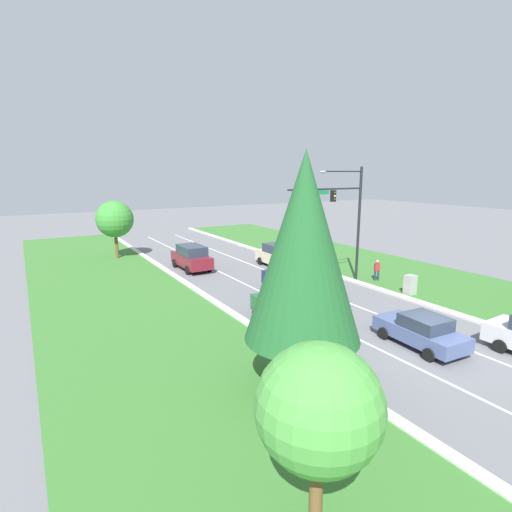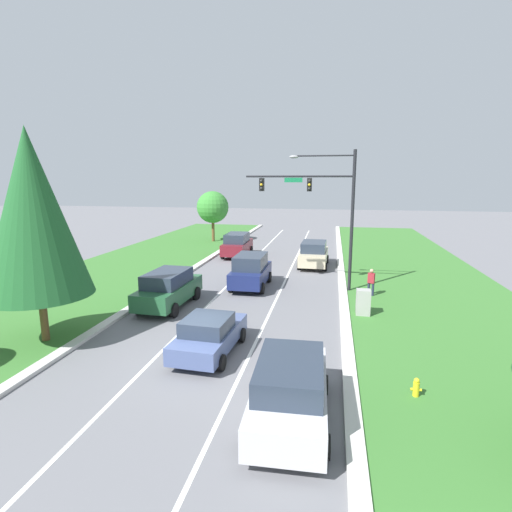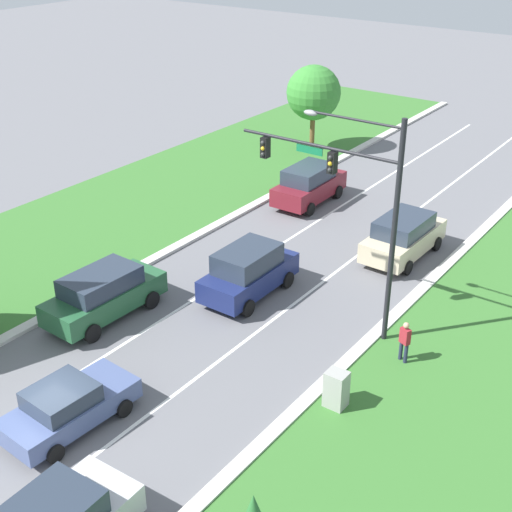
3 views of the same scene
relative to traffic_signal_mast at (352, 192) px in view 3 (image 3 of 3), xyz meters
name	(u,v)px [view 3 (image 3 of 3)]	position (x,y,z in m)	size (l,w,h in m)	color
ground_plane	(53,434)	(-4.26, -10.89, -5.65)	(160.00, 160.00, 0.00)	slate
lane_stripe_inner_left	(16,412)	(-6.06, -10.89, -5.64)	(0.14, 81.00, 0.01)	white
lane_stripe_inner_right	(92,457)	(-2.46, -10.89, -5.64)	(0.14, 81.00, 0.01)	white
traffic_signal_mast	(352,192)	(0.00, 0.00, 0.00)	(6.64, 0.41, 8.62)	black
slate_blue_sedan	(68,406)	(-4.09, -10.30, -4.86)	(2.29, 4.48, 1.58)	#475684
champagne_suv	(403,236)	(-0.77, 6.91, -4.62)	(2.35, 4.99, 2.01)	beige
burgundy_suv	(309,184)	(-7.78, 9.88, -4.56)	(2.23, 4.88, 2.11)	maroon
navy_suv	(249,271)	(-4.46, -0.20, -4.55)	(2.21, 4.68, 2.16)	navy
forest_suv	(104,294)	(-8.07, -4.99, -4.60)	(2.33, 5.12, 2.01)	#235633
utility_cabinet	(336,390)	(2.29, -4.56, -4.95)	(0.70, 0.60, 1.39)	#9E9E99
pedestrian	(405,341)	(2.99, -0.93, -4.71)	(0.44, 0.35, 1.69)	#232842
oak_far_left_tree	(314,93)	(-12.39, 17.65, -1.80)	(3.49, 3.49, 5.61)	brown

